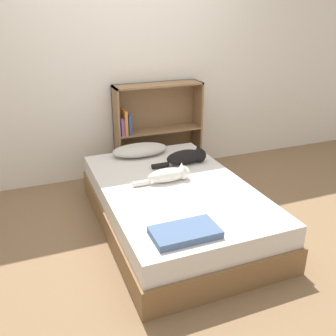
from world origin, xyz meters
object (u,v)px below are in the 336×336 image
bed (174,206)px  cat_light (170,175)px  pillow (140,150)px  cat_dark (187,157)px  bookshelf (155,128)px

bed → cat_light: cat_light is taller
bed → pillow: bearing=93.8°
cat_light → cat_dark: (0.31, 0.31, 0.01)m
pillow → cat_dark: bearing=-48.1°
cat_light → cat_dark: 0.44m
cat_light → bookshelf: size_ratio=0.50×
cat_light → pillow: bearing=94.5°
cat_dark → bookshelf: size_ratio=0.54×
pillow → cat_light: (0.05, -0.71, 0.00)m
cat_light → bed: bearing=-85.9°
pillow → bookshelf: size_ratio=0.56×
cat_light → bookshelf: bookshelf is taller
pillow → cat_dark: cat_dark is taller
pillow → cat_dark: (0.36, -0.40, 0.01)m
bed → cat_dark: 0.57m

